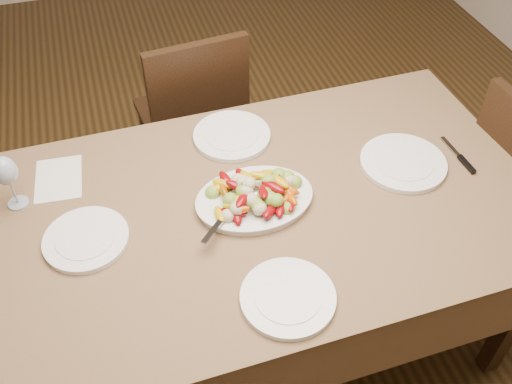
{
  "coord_description": "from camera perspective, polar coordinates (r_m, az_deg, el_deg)",
  "views": [
    {
      "loc": [
        -0.16,
        -1.45,
        2.08
      ],
      "look_at": [
        0.2,
        -0.26,
        0.82
      ],
      "focal_mm": 40.0,
      "sensor_mm": 36.0,
      "label": 1
    }
  ],
  "objects": [
    {
      "name": "floor",
      "position": [
        2.54,
        -6.12,
        -10.06
      ],
      "size": [
        6.0,
        6.0,
        0.0
      ],
      "primitive_type": "plane",
      "color": "#382611",
      "rests_on": "ground"
    },
    {
      "name": "serving_platter",
      "position": [
        1.81,
        -0.16,
        -0.86
      ],
      "size": [
        0.37,
        0.28,
        0.02
      ],
      "primitive_type": "ellipsoid",
      "rotation": [
        0.0,
        0.0,
        0.02
      ],
      "color": "white",
      "rests_on": "dining_table"
    },
    {
      "name": "roasted_vegetables",
      "position": [
        1.77,
        -0.16,
        0.41
      ],
      "size": [
        0.3,
        0.21,
        0.09
      ],
      "primitive_type": null,
      "rotation": [
        0.0,
        0.0,
        0.02
      ],
      "color": "#700508",
      "rests_on": "serving_platter"
    },
    {
      "name": "serving_spoon",
      "position": [
        1.75,
        -1.81,
        -1.34
      ],
      "size": [
        0.25,
        0.23,
        0.03
      ],
      "primitive_type": null,
      "rotation": [
        0.0,
        0.0,
        -0.73
      ],
      "color": "#9EA0A8",
      "rests_on": "serving_platter"
    },
    {
      "name": "chair_far",
      "position": [
        2.64,
        -6.64,
        7.56
      ],
      "size": [
        0.46,
        0.46,
        0.95
      ],
      "primitive_type": null,
      "rotation": [
        0.0,
        0.0,
        3.25
      ],
      "color": "black",
      "rests_on": "ground"
    },
    {
      "name": "plate_near",
      "position": [
        1.59,
        3.21,
        -10.51
      ],
      "size": [
        0.26,
        0.26,
        0.02
      ],
      "primitive_type": "cylinder",
      "color": "white",
      "rests_on": "dining_table"
    },
    {
      "name": "plate_left",
      "position": [
        1.78,
        -16.62,
        -4.57
      ],
      "size": [
        0.26,
        0.26,
        0.02
      ],
      "primitive_type": "cylinder",
      "color": "white",
      "rests_on": "dining_table"
    },
    {
      "name": "dining_table",
      "position": [
        2.11,
        0.0,
        -8.46
      ],
      "size": [
        1.86,
        1.07,
        0.76
      ],
      "primitive_type": "cube",
      "rotation": [
        0.0,
        0.0,
        0.02
      ],
      "color": "brown",
      "rests_on": "ground"
    },
    {
      "name": "plate_right",
      "position": [
        2.01,
        14.49,
        2.84
      ],
      "size": [
        0.29,
        0.29,
        0.02
      ],
      "primitive_type": "cylinder",
      "color": "white",
      "rests_on": "dining_table"
    },
    {
      "name": "menu_card",
      "position": [
        2.01,
        -19.14,
        1.26
      ],
      "size": [
        0.17,
        0.22,
        0.0
      ],
      "primitive_type": "cube",
      "rotation": [
        0.0,
        0.0,
        -0.08
      ],
      "color": "silver",
      "rests_on": "dining_table"
    },
    {
      "name": "plate_far",
      "position": [
        2.06,
        -2.43,
        5.63
      ],
      "size": [
        0.28,
        0.28,
        0.02
      ],
      "primitive_type": "cylinder",
      "color": "white",
      "rests_on": "dining_table"
    },
    {
      "name": "wine_glass",
      "position": [
        1.91,
        -23.48,
        1.05
      ],
      "size": [
        0.08,
        0.08,
        0.2
      ],
      "primitive_type": null,
      "color": "#8C99A5",
      "rests_on": "dining_table"
    },
    {
      "name": "table_knife",
      "position": [
        2.1,
        19.63,
        3.35
      ],
      "size": [
        0.02,
        0.2,
        0.01
      ],
      "primitive_type": null,
      "rotation": [
        0.0,
        0.0,
        0.04
      ],
      "color": "#9EA0A8",
      "rests_on": "dining_table"
    }
  ]
}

